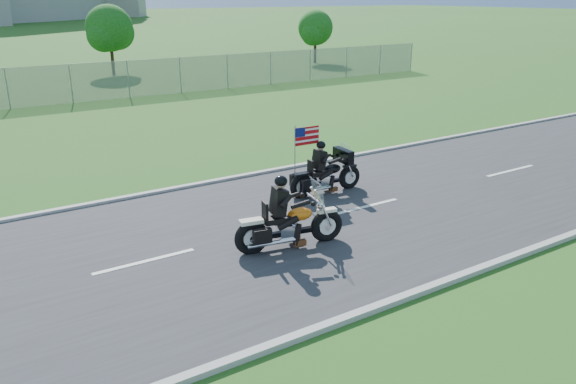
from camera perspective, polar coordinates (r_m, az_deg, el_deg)
ground at (r=12.98m, az=-5.93°, el=-5.08°), size 420.00×420.00×0.00m
road at (r=12.97m, az=-5.94°, el=-5.00°), size 120.00×8.00×0.04m
curb_north at (r=16.44m, az=-12.32°, el=0.13°), size 120.00×0.18×0.12m
curb_south at (r=9.91m, az=4.96°, el=-13.08°), size 120.00×0.18×0.12m
tree_fence_near at (r=42.25m, az=-17.63°, el=15.36°), size 3.52×3.28×4.75m
tree_fence_far at (r=47.35m, az=2.82°, el=16.15°), size 3.08×2.87×4.20m
motorcycle_lead at (r=12.39m, az=0.02°, el=-3.43°), size 2.57×0.92×1.74m
motorcycle_follow at (r=15.83m, az=3.85°, el=1.66°), size 2.34×0.77×1.95m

